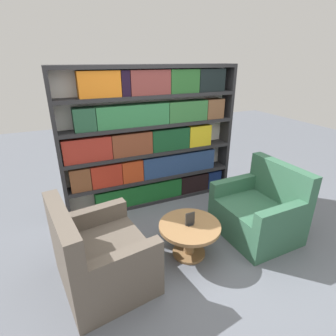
% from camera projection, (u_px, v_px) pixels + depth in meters
% --- Properties ---
extents(ground_plane, '(14.00, 14.00, 0.00)m').
position_uv_depth(ground_plane, '(196.00, 254.00, 3.07)').
color(ground_plane, slate).
extents(bookshelf, '(2.62, 0.30, 2.05)m').
position_uv_depth(bookshelf, '(152.00, 139.00, 3.87)').
color(bookshelf, silver).
rests_on(bookshelf, ground_plane).
extents(armchair_left, '(0.94, 1.05, 0.92)m').
position_uv_depth(armchair_left, '(100.00, 257.00, 2.58)').
color(armchair_left, brown).
rests_on(armchair_left, ground_plane).
extents(armchair_right, '(0.84, 0.96, 0.92)m').
position_uv_depth(armchair_right, '(259.00, 212.00, 3.34)').
color(armchair_right, '#336047').
rests_on(armchair_right, ground_plane).
extents(coffee_table, '(0.70, 0.70, 0.40)m').
position_uv_depth(coffee_table, '(189.00, 233.00, 2.97)').
color(coffee_table, olive).
rests_on(coffee_table, ground_plane).
extents(table_sign, '(0.11, 0.06, 0.15)m').
position_uv_depth(table_sign, '(190.00, 220.00, 2.90)').
color(table_sign, black).
rests_on(table_sign, coffee_table).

